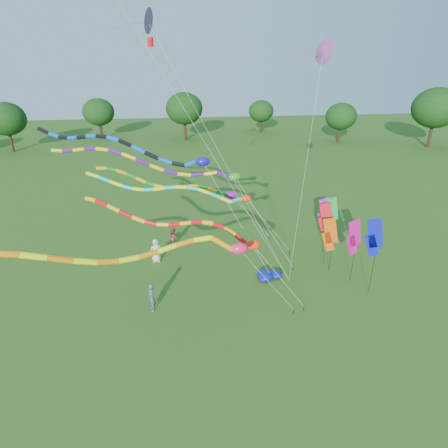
{
  "coord_description": "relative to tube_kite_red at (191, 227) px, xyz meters",
  "views": [
    {
      "loc": [
        -4.34,
        -16.09,
        13.54
      ],
      "look_at": [
        -1.84,
        3.41,
        4.8
      ],
      "focal_mm": 30.0,
      "sensor_mm": 36.0,
      "label": 1
    }
  ],
  "objects": [
    {
      "name": "ground",
      "position": [
        3.72,
        -3.9,
        -4.48
      ],
      "size": [
        160.0,
        160.0,
        0.0
      ],
      "primitive_type": "plane",
      "color": "#275316",
      "rests_on": "ground"
    },
    {
      "name": "tube_kite_red",
      "position": [
        0.0,
        0.0,
        0.0
      ],
      "size": [
        12.3,
        4.82,
        6.47
      ],
      "rotation": [
        0.0,
        0.0,
        -0.41
      ],
      "color": "black",
      "rests_on": "ground"
    },
    {
      "name": "person_c",
      "position": [
        -1.17,
        6.43,
        -3.72
      ],
      "size": [
        0.64,
        0.79,
        1.53
      ],
      "primitive_type": "imported",
      "rotation": [
        0.0,
        0.0,
        1.65
      ],
      "color": "brown",
      "rests_on": "ground"
    },
    {
      "name": "banner_pole_blue_b",
      "position": [
        10.65,
        -1.52,
        -0.62
      ],
      "size": [
        1.14,
        0.41,
        5.13
      ],
      "rotation": [
        0.0,
        0.0,
        -0.29
      ],
      "color": "black",
      "rests_on": "ground"
    },
    {
      "name": "tube_kite_cyan",
      "position": [
        -0.0,
        4.51,
        0.66
      ],
      "size": [
        13.93,
        1.73,
        7.05
      ],
      "rotation": [
        0.0,
        0.0,
        -0.06
      ],
      "color": "black",
      "rests_on": "ground"
    },
    {
      "name": "tube_kite_orange",
      "position": [
        -2.56,
        -5.03,
        1.22
      ],
      "size": [
        15.66,
        4.3,
        7.78
      ],
      "rotation": [
        0.0,
        0.0,
        0.24
      ],
      "color": "black",
      "rests_on": "ground"
    },
    {
      "name": "delta_kite_high_a",
      "position": [
        -1.89,
        4.39,
        10.95
      ],
      "size": [
        10.38,
        5.16,
        17.74
      ],
      "rotation": [
        0.0,
        0.0,
        -0.3
      ],
      "color": "black",
      "rests_on": "ground"
    },
    {
      "name": "banner_pole_violet",
      "position": [
        9.78,
        3.99,
        -1.29
      ],
      "size": [
        1.15,
        0.33,
        4.45
      ],
      "rotation": [
        0.0,
        0.0,
        0.22
      ],
      "color": "black",
      "rests_on": "ground"
    },
    {
      "name": "blue_nylon_heap",
      "position": [
        5.24,
        0.84,
        -4.22
      ],
      "size": [
        1.38,
        1.5,
        0.54
      ],
      "color": "#0B1898",
      "rests_on": "ground"
    },
    {
      "name": "person_b",
      "position": [
        -2.5,
        -1.58,
        -3.61
      ],
      "size": [
        0.61,
        0.74,
        1.74
      ],
      "primitive_type": "imported",
      "rotation": [
        0.0,
        0.0,
        -1.22
      ],
      "color": "#43515E",
      "rests_on": "ground"
    },
    {
      "name": "banner_pole_magenta_b",
      "position": [
        10.13,
        -0.14,
        -1.24
      ],
      "size": [
        1.15,
        0.34,
        4.51
      ],
      "rotation": [
        0.0,
        0.0,
        0.22
      ],
      "color": "black",
      "rests_on": "ground"
    },
    {
      "name": "banner_pole_red",
      "position": [
        9.27,
        2.45,
        -1.04
      ],
      "size": [
        1.16,
        0.08,
        4.71
      ],
      "rotation": [
        0.0,
        0.0,
        0.0
      ],
      "color": "black",
      "rests_on": "ground"
    },
    {
      "name": "banner_pole_green",
      "position": [
        10.33,
        3.96,
        -1.27
      ],
      "size": [
        1.16,
        0.18,
        4.48
      ],
      "rotation": [
        0.0,
        0.0,
        0.08
      ],
      "color": "black",
      "rests_on": "ground"
    },
    {
      "name": "tube_kite_blue",
      "position": [
        -3.07,
        3.56,
        3.87
      ],
      "size": [
        14.59,
        5.73,
        9.9
      ],
      "rotation": [
        0.0,
        0.0,
        -0.34
      ],
      "color": "black",
      "rests_on": "ground"
    },
    {
      "name": "tree_ring",
      "position": [
        10.15,
        -3.42,
        0.96
      ],
      "size": [
        121.04,
        116.84,
        9.7
      ],
      "color": "#382314",
      "rests_on": "ground"
    },
    {
      "name": "delta_kite_high_c",
      "position": [
        8.13,
        3.0,
        9.38
      ],
      "size": [
        3.14,
        3.84,
        14.68
      ],
      "rotation": [
        0.0,
        0.0,
        0.41
      ],
      "color": "black",
      "rests_on": "ground"
    },
    {
      "name": "person_a",
      "position": [
        -2.45,
        4.22,
        -3.6
      ],
      "size": [
        0.92,
        0.66,
        1.77
      ],
      "primitive_type": "imported",
      "rotation": [
        0.0,
        0.0,
        0.12
      ],
      "color": "beige",
      "rests_on": "ground"
    },
    {
      "name": "banner_pole_orange",
      "position": [
        9.22,
        1.4,
        -1.71
      ],
      "size": [
        1.13,
        0.42,
        4.03
      ],
      "rotation": [
        0.0,
        0.0,
        -0.3
      ],
      "color": "black",
      "rests_on": "ground"
    },
    {
      "name": "tube_kite_purple",
      "position": [
        -1.57,
        3.5,
        2.83
      ],
      "size": [
        15.41,
        3.78,
        9.09
      ],
      "rotation": [
        0.0,
        0.0,
        -0.22
      ],
      "color": "black",
      "rests_on": "ground"
    },
    {
      "name": "tube_kite_green",
      "position": [
        -0.24,
        8.13,
        -0.14
      ],
      "size": [
        13.18,
        2.9,
        6.38
      ],
      "rotation": [
        0.0,
        0.0,
        -0.2
      ],
      "color": "black",
      "rests_on": "ground"
    }
  ]
}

